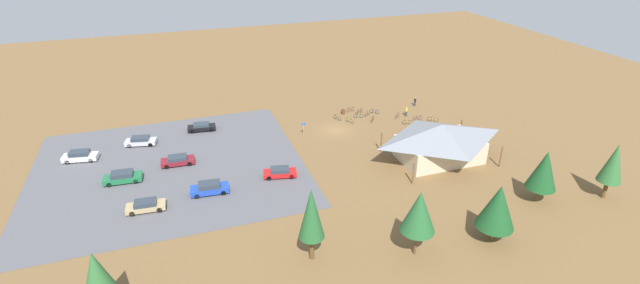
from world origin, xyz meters
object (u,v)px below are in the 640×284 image
object	(u,v)px
car_silver_near_entry	(141,141)
visitor_by_pavilion	(415,101)
bicycle_orange_lone_east	(373,119)
bicycle_blue_near_sign	(374,111)
trash_bin	(343,112)
bicycle_yellow_yard_front	(350,121)
car_black_second_row	(202,127)
pine_midwest	(311,214)
bike_pavilion	(440,140)
car_blue_end_stall	(210,188)
bicycle_purple_by_bin	(418,118)
car_red_aisle_side	(280,172)
lot_sign	(303,127)
visitor_crossing_yard	(406,111)
bicycle_green_yard_right	(337,118)
bicycle_silver_yard_left	(397,116)
pine_far_west	(544,170)
bicycle_teal_mid_cluster	(358,116)
car_white_mid_lot	(80,156)
car_maroon_by_curb	(178,160)
bicycle_orange_front_row	(408,122)
bicycle_yellow_trailside	(433,119)
bicycle_black_lone_west	(359,111)
pine_far_east	(419,212)
car_green_far_end	(123,177)
bicycle_white_back_row	(367,114)
bicycle_red_near_porch	(350,110)
pine_mideast	(97,276)
pine_center	(614,163)

from	to	relation	value
car_silver_near_entry	visitor_by_pavilion	bearing A→B (deg)	-179.13
bicycle_orange_lone_east	bicycle_blue_near_sign	size ratio (longest dim) A/B	1.03
trash_bin	bicycle_yellow_yard_front	bearing A→B (deg)	85.48
car_black_second_row	car_silver_near_entry	size ratio (longest dim) A/B	0.95
pine_midwest	bike_pavilion	bearing A→B (deg)	-148.97
trash_bin	car_blue_end_stall	world-z (taller)	car_blue_end_stall
bicycle_purple_by_bin	car_red_aisle_side	xyz separation A→B (m)	(26.43, 10.62, 0.32)
lot_sign	visitor_crossing_yard	bearing A→B (deg)	-175.16
bike_pavilion	bicycle_orange_lone_east	distance (m)	15.54
bicycle_purple_by_bin	bicycle_green_yard_right	world-z (taller)	bicycle_green_yard_right
bicycle_silver_yard_left	bicycle_blue_near_sign	world-z (taller)	bicycle_silver_yard_left
pine_far_west	bicycle_teal_mid_cluster	world-z (taller)	pine_far_west
car_white_mid_lot	car_maroon_by_curb	world-z (taller)	car_white_mid_lot
bicycle_orange_front_row	visitor_crossing_yard	xyz separation A→B (m)	(-1.45, -3.21, 0.52)
bicycle_orange_front_row	pine_far_west	bearing A→B (deg)	98.51
bicycle_yellow_trailside	bicycle_black_lone_west	bearing A→B (deg)	-35.30
pine_far_east	bicycle_orange_lone_east	bearing A→B (deg)	-107.48
bicycle_orange_lone_east	bicycle_yellow_trailside	bearing A→B (deg)	160.60
car_silver_near_entry	bicycle_yellow_trailside	bearing A→B (deg)	171.98
bicycle_orange_lone_east	bicycle_yellow_yard_front	xyz separation A→B (m)	(3.79, -0.74, -0.03)
bike_pavilion	car_silver_near_entry	distance (m)	43.52
bicycle_orange_front_row	car_green_far_end	world-z (taller)	car_green_far_end
bicycle_purple_by_bin	bicycle_green_yard_right	distance (m)	13.43
trash_bin	bicycle_purple_by_bin	xyz separation A→B (m)	(-10.86, 6.41, -0.08)
bicycle_white_back_row	car_silver_near_entry	world-z (taller)	car_silver_near_entry
bike_pavilion	car_red_aisle_side	world-z (taller)	bike_pavilion
bike_pavilion	bicycle_yellow_trailside	size ratio (longest dim) A/B	9.57
trash_bin	bicycle_black_lone_west	world-z (taller)	trash_bin
pine_far_east	visitor_crossing_yard	world-z (taller)	pine_far_east
bike_pavilion	pine_far_west	world-z (taller)	pine_far_west
bicycle_red_near_porch	car_green_far_end	distance (m)	38.50
pine_mideast	car_white_mid_lot	size ratio (longest dim) A/B	1.48
bicycle_silver_yard_left	bicycle_purple_by_bin	world-z (taller)	bicycle_silver_yard_left
bicycle_red_near_porch	car_red_aisle_side	distance (m)	24.55
bike_pavilion	pine_mideast	world-z (taller)	pine_mideast
pine_far_west	pine_midwest	size ratio (longest dim) A/B	0.83
pine_mideast	bicycle_silver_yard_left	xyz separation A→B (m)	(-43.27, -30.71, -4.38)
car_black_second_row	bicycle_silver_yard_left	bearing A→B (deg)	170.42
pine_far_east	bicycle_yellow_yard_front	world-z (taller)	pine_far_east
visitor_by_pavilion	car_blue_end_stall	bearing A→B (deg)	24.50
car_blue_end_stall	car_silver_near_entry	distance (m)	18.61
bicycle_black_lone_west	bicycle_blue_near_sign	distance (m)	2.61
bicycle_black_lone_west	bicycle_green_yard_right	world-z (taller)	bicycle_green_yard_right
car_red_aisle_side	bike_pavilion	bearing A→B (deg)	173.71
trash_bin	bike_pavilion	bearing A→B (deg)	108.94
bicycle_purple_by_bin	pine_mideast	bearing A→B (deg)	32.02
pine_far_west	pine_center	xyz separation A→B (m)	(-8.19, 1.95, 0.43)
trash_bin	bicycle_yellow_yard_front	size ratio (longest dim) A/B	0.60
bicycle_yellow_yard_front	car_blue_end_stall	bearing A→B (deg)	30.45
pine_far_west	bicycle_teal_mid_cluster	xyz separation A→B (m)	(10.26, -30.13, -3.98)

